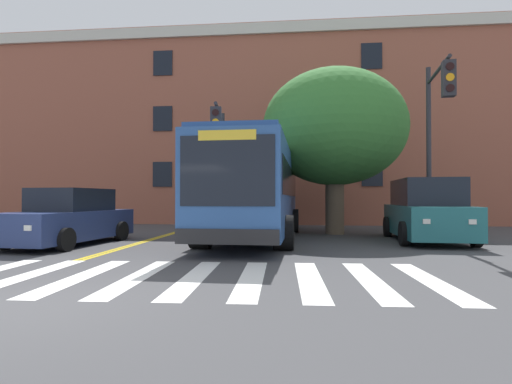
# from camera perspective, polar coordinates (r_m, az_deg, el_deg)

# --- Properties ---
(ground_plane) EXTENTS (120.00, 120.00, 0.00)m
(ground_plane) POSITION_cam_1_polar(r_m,az_deg,el_deg) (6.53, -32.03, -13.77)
(ground_plane) COLOR #424244
(crosswalk) EXTENTS (12.25, 3.97, 0.01)m
(crosswalk) POSITION_cam_1_polar(r_m,az_deg,el_deg) (8.11, -20.13, -11.26)
(crosswalk) COLOR white
(crosswalk) RESTS_ON ground
(lane_line_yellow_inner) EXTENTS (0.12, 36.00, 0.01)m
(lane_line_yellow_inner) POSITION_cam_1_polar(r_m,az_deg,el_deg) (21.86, -8.11, -4.72)
(lane_line_yellow_inner) COLOR gold
(lane_line_yellow_inner) RESTS_ON ground
(lane_line_yellow_outer) EXTENTS (0.12, 36.00, 0.01)m
(lane_line_yellow_outer) POSITION_cam_1_polar(r_m,az_deg,el_deg) (21.82, -7.70, -4.73)
(lane_line_yellow_outer) COLOR gold
(lane_line_yellow_outer) RESTS_ON ground
(city_bus) EXTENTS (3.18, 11.36, 3.33)m
(city_bus) POSITION_cam_1_polar(r_m,az_deg,el_deg) (14.87, 0.13, 0.46)
(city_bus) COLOR #2D5699
(city_bus) RESTS_ON ground
(car_navy_near_lane) EXTENTS (2.46, 4.93, 1.78)m
(car_navy_near_lane) POSITION_cam_1_polar(r_m,az_deg,el_deg) (13.96, -25.05, -3.50)
(car_navy_near_lane) COLOR navy
(car_navy_near_lane) RESTS_ON ground
(car_teal_far_lane) EXTENTS (2.51, 5.00, 2.12)m
(car_teal_far_lane) POSITION_cam_1_polar(r_m,az_deg,el_deg) (14.79, 23.12, -2.60)
(car_teal_far_lane) COLOR #236B70
(car_teal_far_lane) RESTS_ON ground
(car_tan_behind_bus) EXTENTS (2.21, 4.28, 1.79)m
(car_tan_behind_bus) POSITION_cam_1_polar(r_m,az_deg,el_deg) (24.53, 5.56, -2.39)
(car_tan_behind_bus) COLOR tan
(car_tan_behind_bus) RESTS_ON ground
(traffic_light_near_corner) EXTENTS (0.53, 2.78, 5.94)m
(traffic_light_near_corner) POSITION_cam_1_polar(r_m,az_deg,el_deg) (13.98, 24.33, 9.18)
(traffic_light_near_corner) COLOR #28282D
(traffic_light_near_corner) RESTS_ON ground
(traffic_light_overhead) EXTENTS (0.65, 3.53, 4.85)m
(traffic_light_overhead) POSITION_cam_1_polar(r_m,az_deg,el_deg) (14.52, -5.18, 6.27)
(traffic_light_overhead) COLOR #28282D
(traffic_light_overhead) RESTS_ON ground
(street_tree_curbside_large) EXTENTS (6.40, 6.01, 6.78)m
(street_tree_curbside_large) POSITION_cam_1_polar(r_m,az_deg,el_deg) (16.93, 11.15, 8.97)
(street_tree_curbside_large) COLOR brown
(street_tree_curbside_large) RESTS_ON ground
(building_facade) EXTENTS (43.23, 6.51, 11.24)m
(building_facade) POSITION_cam_1_polar(r_m,az_deg,el_deg) (25.37, 1.79, 8.55)
(building_facade) COLOR #9E5642
(building_facade) RESTS_ON ground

